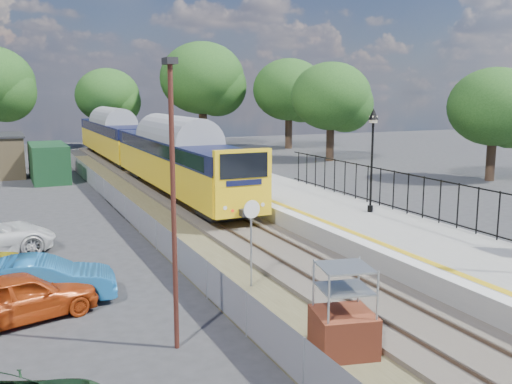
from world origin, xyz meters
TOP-DOWN VIEW (x-y plane):
  - ground at (0.00, 0.00)m, footprint 120.00×120.00m
  - track_bed at (-0.47, 9.67)m, footprint 5.90×80.00m
  - platform at (4.20, 8.00)m, footprint 5.00×70.00m
  - platform_edge at (2.14, 8.00)m, footprint 0.90×70.00m
  - victorian_lamp_north at (5.30, 6.00)m, footprint 0.44×0.44m
  - palisade_fence at (6.55, 2.24)m, footprint 0.12×26.00m
  - wire_fence at (-4.20, 12.00)m, footprint 0.06×52.00m
  - tree_line at (1.40, 42.00)m, footprint 56.80×43.80m
  - train at (0.00, 28.45)m, footprint 2.82×40.83m
  - brick_plinth at (-2.50, -3.86)m, footprint 1.64×1.64m
  - speed_sign at (-2.60, 1.29)m, footprint 0.58×0.13m
  - carpark_lamp at (-6.02, -1.91)m, footprint 0.25×0.50m
  - car_red at (-9.40, 1.46)m, footprint 4.38×2.70m
  - car_blue at (-8.80, 2.57)m, footprint 4.43×2.02m
  - car_yellow at (-9.64, 4.02)m, footprint 4.49×2.39m

SIDE VIEW (x-z plane):
  - ground at x=0.00m, z-range 0.00..0.00m
  - track_bed at x=-0.47m, z-range -0.05..0.24m
  - platform at x=4.20m, z-range 0.00..0.90m
  - wire_fence at x=-4.20m, z-range 0.00..1.20m
  - car_yellow at x=-9.64m, z-range 0.00..1.24m
  - car_red at x=-9.40m, z-range 0.00..1.39m
  - car_blue at x=-8.80m, z-range 0.00..1.41m
  - platform_edge at x=2.14m, z-range 0.90..0.91m
  - brick_plinth at x=-2.50m, z-range -0.04..2.17m
  - palisade_fence at x=6.55m, z-range 0.84..2.84m
  - speed_sign at x=-2.60m, z-range 0.53..3.40m
  - train at x=0.00m, z-range 0.59..4.09m
  - carpark_lamp at x=-6.02m, z-range 0.49..7.43m
  - victorian_lamp_north at x=5.30m, z-range 2.00..6.60m
  - tree_line at x=1.40m, z-range 0.67..12.55m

